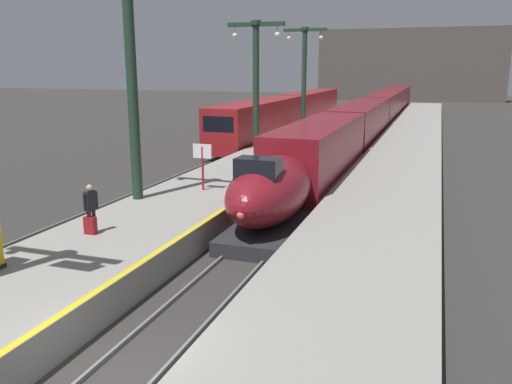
{
  "coord_description": "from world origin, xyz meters",
  "views": [
    {
      "loc": [
        6.02,
        -8.3,
        6.54
      ],
      "look_at": [
        -0.46,
        10.52,
        1.8
      ],
      "focal_mm": 36.83,
      "sensor_mm": 36.0,
      "label": 1
    }
  ],
  "objects_px": {
    "highspeed_train_main": "(373,115)",
    "passenger_near_edge": "(91,205)",
    "station_column_mid": "(131,58)",
    "station_column_distant": "(304,68)",
    "station_column_far": "(256,72)",
    "regional_train_adjacent": "(289,112)",
    "rolling_suitcase": "(90,225)",
    "departure_info_board": "(202,158)",
    "passenger_mid_platform": "(240,170)"
  },
  "relations": [
    {
      "from": "highspeed_train_main",
      "to": "passenger_near_edge",
      "type": "distance_m",
      "value": 38.76
    },
    {
      "from": "station_column_mid",
      "to": "station_column_distant",
      "type": "distance_m",
      "value": 29.18
    },
    {
      "from": "station_column_mid",
      "to": "station_column_distant",
      "type": "bearing_deg",
      "value": 90.0
    },
    {
      "from": "station_column_distant",
      "to": "passenger_near_edge",
      "type": "xyz_separation_m",
      "value": [
        1.13,
        -33.92,
        -4.46
      ]
    },
    {
      "from": "station_column_far",
      "to": "regional_train_adjacent",
      "type": "bearing_deg",
      "value": 97.55
    },
    {
      "from": "highspeed_train_main",
      "to": "rolling_suitcase",
      "type": "bearing_deg",
      "value": -97.06
    },
    {
      "from": "highspeed_train_main",
      "to": "departure_info_board",
      "type": "relative_size",
      "value": 35.57
    },
    {
      "from": "station_column_distant",
      "to": "highspeed_train_main",
      "type": "bearing_deg",
      "value": 37.56
    },
    {
      "from": "highspeed_train_main",
      "to": "rolling_suitcase",
      "type": "xyz_separation_m",
      "value": [
        -4.78,
        -38.56,
        -0.62
      ]
    },
    {
      "from": "station_column_far",
      "to": "departure_info_board",
      "type": "relative_size",
      "value": 4.03
    },
    {
      "from": "station_column_distant",
      "to": "passenger_mid_platform",
      "type": "distance_m",
      "value": 27.25
    },
    {
      "from": "passenger_mid_platform",
      "to": "rolling_suitcase",
      "type": "height_order",
      "value": "passenger_mid_platform"
    },
    {
      "from": "station_column_distant",
      "to": "passenger_mid_platform",
      "type": "height_order",
      "value": "station_column_distant"
    },
    {
      "from": "station_column_mid",
      "to": "departure_info_board",
      "type": "relative_size",
      "value": 4.64
    },
    {
      "from": "station_column_far",
      "to": "station_column_distant",
      "type": "bearing_deg",
      "value": 90.0
    },
    {
      "from": "regional_train_adjacent",
      "to": "departure_info_board",
      "type": "relative_size",
      "value": 17.26
    },
    {
      "from": "highspeed_train_main",
      "to": "passenger_mid_platform",
      "type": "xyz_separation_m",
      "value": [
        -2.19,
        -31.16,
        0.07
      ]
    },
    {
      "from": "station_column_far",
      "to": "passenger_near_edge",
      "type": "xyz_separation_m",
      "value": [
        1.13,
        -20.31,
        -4.19
      ]
    },
    {
      "from": "station_column_distant",
      "to": "rolling_suitcase",
      "type": "distance_m",
      "value": 34.43
    },
    {
      "from": "passenger_mid_platform",
      "to": "passenger_near_edge",
      "type": "bearing_deg",
      "value": -109.43
    },
    {
      "from": "station_column_distant",
      "to": "departure_info_board",
      "type": "bearing_deg",
      "value": -85.78
    },
    {
      "from": "passenger_near_edge",
      "to": "departure_info_board",
      "type": "relative_size",
      "value": 0.8
    },
    {
      "from": "station_column_mid",
      "to": "station_column_far",
      "type": "bearing_deg",
      "value": 90.0
    },
    {
      "from": "regional_train_adjacent",
      "to": "passenger_near_edge",
      "type": "distance_m",
      "value": 37.06
    },
    {
      "from": "station_column_distant",
      "to": "passenger_near_edge",
      "type": "relative_size",
      "value": 5.35
    },
    {
      "from": "passenger_mid_platform",
      "to": "regional_train_adjacent",
      "type": "bearing_deg",
      "value": 101.28
    },
    {
      "from": "regional_train_adjacent",
      "to": "departure_info_board",
      "type": "height_order",
      "value": "regional_train_adjacent"
    },
    {
      "from": "regional_train_adjacent",
      "to": "station_column_mid",
      "type": "relative_size",
      "value": 3.72
    },
    {
      "from": "highspeed_train_main",
      "to": "rolling_suitcase",
      "type": "distance_m",
      "value": 38.86
    },
    {
      "from": "station_column_mid",
      "to": "highspeed_train_main",
      "type": "bearing_deg",
      "value": 80.07
    },
    {
      "from": "regional_train_adjacent",
      "to": "station_column_mid",
      "type": "bearing_deg",
      "value": -86.09
    },
    {
      "from": "passenger_near_edge",
      "to": "passenger_mid_platform",
      "type": "xyz_separation_m",
      "value": [
        2.58,
        7.3,
        0.0
      ]
    },
    {
      "from": "regional_train_adjacent",
      "to": "passenger_mid_platform",
      "type": "distance_m",
      "value": 30.19
    },
    {
      "from": "regional_train_adjacent",
      "to": "station_column_mid",
      "type": "xyz_separation_m",
      "value": [
        2.2,
        -32.17,
        4.79
      ]
    },
    {
      "from": "regional_train_adjacent",
      "to": "station_column_far",
      "type": "xyz_separation_m",
      "value": [
        2.2,
        -16.61,
        4.1
      ]
    },
    {
      "from": "station_column_distant",
      "to": "rolling_suitcase",
      "type": "height_order",
      "value": "station_column_distant"
    },
    {
      "from": "rolling_suitcase",
      "to": "departure_info_board",
      "type": "bearing_deg",
      "value": 83.24
    },
    {
      "from": "station_column_mid",
      "to": "rolling_suitcase",
      "type": "distance_m",
      "value": 7.46
    },
    {
      "from": "passenger_mid_platform",
      "to": "station_column_distant",
      "type": "bearing_deg",
      "value": 97.92
    },
    {
      "from": "departure_info_board",
      "to": "highspeed_train_main",
      "type": "bearing_deg",
      "value": 82.87
    },
    {
      "from": "highspeed_train_main",
      "to": "departure_info_board",
      "type": "distance_m",
      "value": 31.59
    },
    {
      "from": "regional_train_adjacent",
      "to": "departure_info_board",
      "type": "xyz_separation_m",
      "value": [
        4.18,
        -29.79,
        0.43
      ]
    },
    {
      "from": "station_column_far",
      "to": "rolling_suitcase",
      "type": "height_order",
      "value": "station_column_far"
    },
    {
      "from": "passenger_mid_platform",
      "to": "rolling_suitcase",
      "type": "distance_m",
      "value": 7.87
    },
    {
      "from": "passenger_near_edge",
      "to": "departure_info_board",
      "type": "distance_m",
      "value": 7.19
    },
    {
      "from": "station_column_far",
      "to": "highspeed_train_main",
      "type": "bearing_deg",
      "value": 72.0
    },
    {
      "from": "passenger_mid_platform",
      "to": "departure_info_board",
      "type": "bearing_deg",
      "value": -174.02
    },
    {
      "from": "regional_train_adjacent",
      "to": "departure_info_board",
      "type": "bearing_deg",
      "value": -82.01
    },
    {
      "from": "highspeed_train_main",
      "to": "passenger_near_edge",
      "type": "relative_size",
      "value": 44.62
    },
    {
      "from": "station_column_distant",
      "to": "departure_info_board",
      "type": "height_order",
      "value": "station_column_distant"
    }
  ]
}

